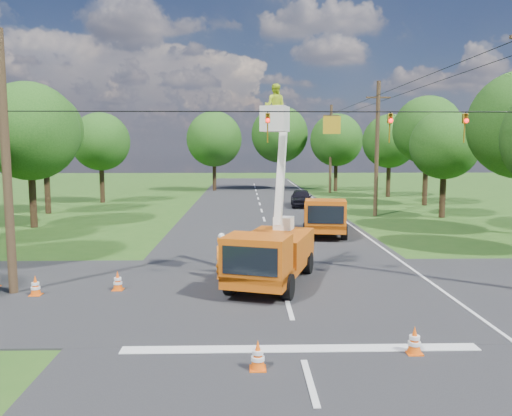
{
  "coord_description": "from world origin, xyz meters",
  "views": [
    {
      "loc": [
        -1.4,
        -15.19,
        5.04
      ],
      "look_at": [
        -0.92,
        5.33,
        2.6
      ],
      "focal_mm": 35.0,
      "sensor_mm": 36.0,
      "label": 1
    }
  ],
  "objects_px": {
    "tree_far_c": "(336,140)",
    "traffic_cone_4": "(118,281)",
    "traffic_cone_2": "(286,251)",
    "distant_car": "(301,198)",
    "traffic_cone_5": "(35,286)",
    "pole_right_far": "(331,148)",
    "pole_right_mid": "(377,148)",
    "tree_right_c": "(445,145)",
    "ground_worker": "(222,258)",
    "tree_far_a": "(214,139)",
    "tree_far_b": "(280,134)",
    "tree_left_d": "(29,132)",
    "tree_left_e": "(44,130)",
    "tree_left_f": "(101,142)",
    "bucket_truck": "(271,243)",
    "tree_right_d": "(427,130)",
    "traffic_cone_1": "(414,341)",
    "pole_left": "(6,165)",
    "traffic_cone_3": "(309,239)",
    "second_truck": "(325,215)",
    "tree_right_e": "(390,141)",
    "traffic_cone_0": "(258,355)",
    "traffic_cone_7": "(323,219)"
  },
  "relations": [
    {
      "from": "traffic_cone_1",
      "to": "tree_right_c",
      "type": "relative_size",
      "value": 0.09
    },
    {
      "from": "bucket_truck",
      "to": "traffic_cone_5",
      "type": "xyz_separation_m",
      "value": [
        -8.19,
        -1.27,
        -1.2
      ]
    },
    {
      "from": "tree_left_e",
      "to": "tree_left_f",
      "type": "bearing_deg",
      "value": 75.96
    },
    {
      "from": "traffic_cone_5",
      "to": "pole_right_far",
      "type": "xyz_separation_m",
      "value": [
        17.09,
        40.33,
        4.75
      ]
    },
    {
      "from": "distant_car",
      "to": "traffic_cone_3",
      "type": "relative_size",
      "value": 6.28
    },
    {
      "from": "traffic_cone_5",
      "to": "pole_left",
      "type": "height_order",
      "value": "pole_left"
    },
    {
      "from": "bucket_truck",
      "to": "tree_left_f",
      "type": "relative_size",
      "value": 0.88
    },
    {
      "from": "traffic_cone_7",
      "to": "tree_right_d",
      "type": "xyz_separation_m",
      "value": [
        10.97,
        11.31,
        6.32
      ]
    },
    {
      "from": "traffic_cone_7",
      "to": "tree_left_e",
      "type": "height_order",
      "value": "tree_left_e"
    },
    {
      "from": "traffic_cone_0",
      "to": "traffic_cone_3",
      "type": "height_order",
      "value": "same"
    },
    {
      "from": "traffic_cone_1",
      "to": "tree_right_d",
      "type": "height_order",
      "value": "tree_right_d"
    },
    {
      "from": "traffic_cone_2",
      "to": "traffic_cone_4",
      "type": "height_order",
      "value": "same"
    },
    {
      "from": "tree_far_b",
      "to": "tree_left_f",
      "type": "bearing_deg",
      "value": -139.88
    },
    {
      "from": "distant_car",
      "to": "tree_right_e",
      "type": "height_order",
      "value": "tree_right_e"
    },
    {
      "from": "ground_worker",
      "to": "tree_far_a",
      "type": "xyz_separation_m",
      "value": [
        -2.71,
        41.28,
        5.35
      ]
    },
    {
      "from": "second_truck",
      "to": "tree_far_c",
      "type": "xyz_separation_m",
      "value": [
        6.18,
        30.28,
        4.89
      ]
    },
    {
      "from": "second_truck",
      "to": "distant_car",
      "type": "relative_size",
      "value": 1.41
    },
    {
      "from": "distant_car",
      "to": "tree_right_c",
      "type": "distance_m",
      "value": 12.82
    },
    {
      "from": "pole_right_far",
      "to": "tree_left_f",
      "type": "height_order",
      "value": "pole_right_far"
    },
    {
      "from": "traffic_cone_0",
      "to": "pole_left",
      "type": "xyz_separation_m",
      "value": [
        -8.39,
        6.31,
        4.14
      ]
    },
    {
      "from": "pole_right_mid",
      "to": "tree_right_c",
      "type": "height_order",
      "value": "pole_right_mid"
    },
    {
      "from": "tree_far_a",
      "to": "distant_car",
      "type": "bearing_deg",
      "value": -62.98
    },
    {
      "from": "ground_worker",
      "to": "tree_far_a",
      "type": "bearing_deg",
      "value": 50.05
    },
    {
      "from": "second_truck",
      "to": "tree_far_a",
      "type": "height_order",
      "value": "tree_far_a"
    },
    {
      "from": "tree_left_d",
      "to": "tree_left_e",
      "type": "xyz_separation_m",
      "value": [
        -1.8,
        7.0,
        0.37
      ]
    },
    {
      "from": "ground_worker",
      "to": "bucket_truck",
      "type": "bearing_deg",
      "value": -66.42
    },
    {
      "from": "bucket_truck",
      "to": "tree_right_d",
      "type": "bearing_deg",
      "value": 77.36
    },
    {
      "from": "traffic_cone_4",
      "to": "tree_left_e",
      "type": "xyz_separation_m",
      "value": [
        -10.87,
        21.76,
        6.13
      ]
    },
    {
      "from": "distant_car",
      "to": "traffic_cone_5",
      "type": "height_order",
      "value": "distant_car"
    },
    {
      "from": "tree_far_b",
      "to": "tree_left_d",
      "type": "bearing_deg",
      "value": -120.96
    },
    {
      "from": "traffic_cone_2",
      "to": "pole_right_far",
      "type": "xyz_separation_m",
      "value": [
        7.97,
        34.68,
        4.75
      ]
    },
    {
      "from": "traffic_cone_7",
      "to": "tree_right_e",
      "type": "distance_m",
      "value": 22.4
    },
    {
      "from": "ground_worker",
      "to": "pole_right_mid",
      "type": "relative_size",
      "value": 0.17
    },
    {
      "from": "traffic_cone_7",
      "to": "traffic_cone_0",
      "type": "bearing_deg",
      "value": -102.64
    },
    {
      "from": "tree_right_c",
      "to": "traffic_cone_7",
      "type": "bearing_deg",
      "value": -160.57
    },
    {
      "from": "traffic_cone_4",
      "to": "tree_far_b",
      "type": "bearing_deg",
      "value": 78.72
    },
    {
      "from": "second_truck",
      "to": "traffic_cone_5",
      "type": "height_order",
      "value": "second_truck"
    },
    {
      "from": "traffic_cone_2",
      "to": "tree_left_f",
      "type": "height_order",
      "value": "tree_left_f"
    },
    {
      "from": "tree_right_c",
      "to": "tree_far_b",
      "type": "bearing_deg",
      "value": 111.42
    },
    {
      "from": "pole_left",
      "to": "tree_right_c",
      "type": "xyz_separation_m",
      "value": [
        22.7,
        19.0,
        0.81
      ]
    },
    {
      "from": "second_truck",
      "to": "traffic_cone_5",
      "type": "bearing_deg",
      "value": -126.5
    },
    {
      "from": "traffic_cone_2",
      "to": "distant_car",
      "type": "bearing_deg",
      "value": 81.65
    },
    {
      "from": "tree_far_c",
      "to": "traffic_cone_4",
      "type": "bearing_deg",
      "value": -110.28
    },
    {
      "from": "traffic_cone_5",
      "to": "tree_right_d",
      "type": "bearing_deg",
      "value": 49.44
    },
    {
      "from": "traffic_cone_1",
      "to": "traffic_cone_3",
      "type": "height_order",
      "value": "same"
    },
    {
      "from": "ground_worker",
      "to": "distant_car",
      "type": "height_order",
      "value": "ground_worker"
    },
    {
      "from": "bucket_truck",
      "to": "tree_far_b",
      "type": "xyz_separation_m",
      "value": [
        3.41,
        44.06,
        5.25
      ]
    },
    {
      "from": "ground_worker",
      "to": "traffic_cone_5",
      "type": "distance_m",
      "value": 6.65
    },
    {
      "from": "tree_left_d",
      "to": "tree_right_e",
      "type": "bearing_deg",
      "value": 34.78
    },
    {
      "from": "second_truck",
      "to": "tree_far_b",
      "type": "relative_size",
      "value": 0.61
    }
  ]
}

